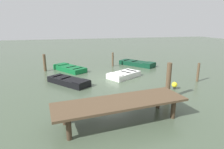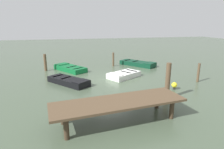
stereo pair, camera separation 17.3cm
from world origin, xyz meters
TOP-DOWN VIEW (x-y plane):
  - ground_plane at (0.00, 0.00)m, footprint 80.00×80.00m
  - dock_segment at (1.29, 6.41)m, footprint 5.92×2.29m
  - rowboat_white at (-1.01, -0.20)m, footprint 2.96×2.53m
  - rowboat_dark_green at (-3.71, -4.04)m, footprint 3.20×3.67m
  - rowboat_green at (3.04, -3.53)m, footprint 2.93×3.48m
  - rowboat_black at (3.27, 0.46)m, footprint 2.98×3.29m
  - mooring_piling_far_right at (-2.08, 4.55)m, footprint 0.27×0.27m
  - mooring_piling_near_right at (-1.22, -4.35)m, footprint 0.18×0.18m
  - mooring_piling_mid_right at (5.16, -3.96)m, footprint 0.25×0.25m
  - mooring_piling_mid_left at (-5.91, 2.22)m, footprint 0.17×0.17m
  - marker_buoy at (-3.33, 3.29)m, footprint 0.36×0.36m

SIDE VIEW (x-z plane):
  - ground_plane at x=0.00m, z-range 0.00..0.00m
  - rowboat_dark_green at x=-3.71m, z-range -0.01..0.45m
  - rowboat_black at x=3.27m, z-range -0.01..0.45m
  - rowboat_green at x=3.04m, z-range -0.01..0.45m
  - rowboat_white at x=-1.01m, z-range -0.01..0.45m
  - marker_buoy at x=-3.33m, z-range 0.05..0.53m
  - mooring_piling_near_right at x=-1.22m, z-range 0.00..1.37m
  - mooring_piling_mid_left at x=-5.91m, z-range 0.00..1.38m
  - mooring_piling_mid_right at x=5.16m, z-range 0.00..1.51m
  - dock_segment at x=1.29m, z-range 0.37..1.32m
  - mooring_piling_far_right at x=-2.08m, z-range 0.00..2.06m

